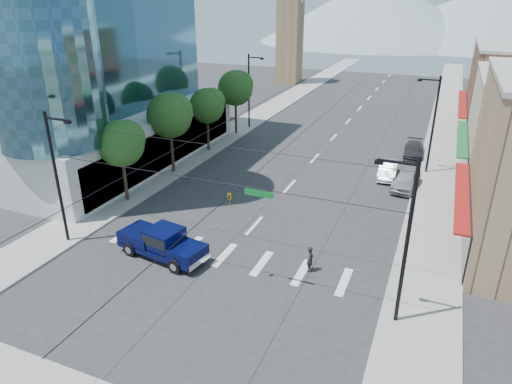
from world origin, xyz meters
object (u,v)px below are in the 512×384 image
pedestrian (310,259)px  parked_car_mid (388,170)px  pickup_truck (162,242)px  parked_car_near (406,180)px  parked_car_far (414,150)px

pedestrian → parked_car_mid: 17.74m
pickup_truck → parked_car_mid: bearing=69.1°
parked_car_near → parked_car_far: size_ratio=1.01×
pedestrian → parked_car_mid: bearing=-20.0°
pedestrian → parked_car_far: pedestrian is taller
parked_car_near → parked_car_mid: parked_car_near is taller
parked_car_near → parked_car_mid: (-1.80, 2.15, -0.08)m
parked_car_mid → parked_car_near: bearing=-52.2°
pedestrian → parked_car_near: size_ratio=0.35×
parked_car_near → parked_car_far: (-0.17, 9.30, -0.13)m
parked_car_near → parked_car_far: 9.31m
pickup_truck → pedestrian: 9.40m
pedestrian → parked_car_near: 15.97m
parked_car_far → pedestrian: bearing=-101.4°
pickup_truck → parked_car_near: (13.18, 17.51, -0.25)m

